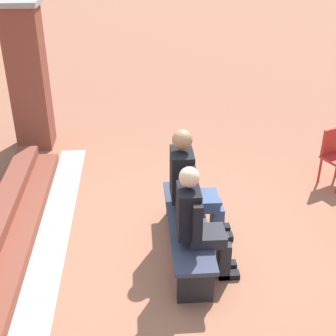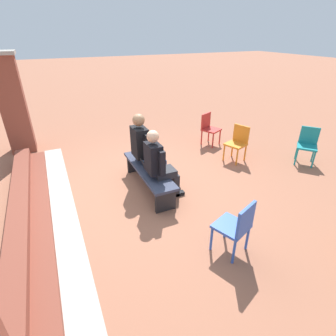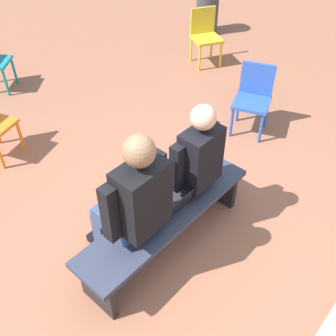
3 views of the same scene
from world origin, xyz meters
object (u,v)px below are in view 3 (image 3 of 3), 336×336
at_px(person_student, 190,163).
at_px(plastic_chair_far_right, 205,33).
at_px(laptop, 174,203).
at_px(litter_bin, 207,9).
at_px(person_adult, 132,202).
at_px(plastic_chair_foreground, 254,95).
at_px(bench, 166,219).

relative_size(person_student, plastic_chair_far_right, 1.60).
xyz_separation_m(laptop, plastic_chair_far_right, (-3.09, -2.06, -0.02)).
height_order(person_student, litter_bin, person_student).
distance_m(laptop, plastic_chair_far_right, 3.71).
height_order(person_adult, plastic_chair_foreground, person_adult).
bearing_deg(litter_bin, person_adult, 30.96).
relative_size(plastic_chair_foreground, litter_bin, 0.98).
distance_m(bench, plastic_chair_foreground, 2.15).
xyz_separation_m(person_adult, laptop, (-0.40, 0.09, -0.26)).
height_order(laptop, plastic_chair_far_right, plastic_chair_far_right).
bearing_deg(plastic_chair_foreground, person_adult, 9.29).
bearing_deg(person_student, plastic_chair_far_right, -144.61).
height_order(person_adult, plastic_chair_far_right, person_adult).
distance_m(bench, litter_bin, 5.00).
distance_m(person_adult, laptop, 0.48).
height_order(person_adult, litter_bin, person_adult).
bearing_deg(plastic_chair_far_right, laptop, 33.73).
xyz_separation_m(person_student, litter_bin, (-3.78, -2.69, -0.28)).
xyz_separation_m(person_adult, plastic_chair_foreground, (-2.40, -0.39, -0.28)).
bearing_deg(person_adult, plastic_chair_foreground, -170.71).
relative_size(person_adult, plastic_chair_foreground, 1.71).
bearing_deg(litter_bin, person_student, 35.45).
relative_size(bench, person_student, 1.34).
bearing_deg(person_adult, litter_bin, -149.04).
bearing_deg(person_student, plastic_chair_foreground, -166.85).
height_order(plastic_chair_foreground, litter_bin, litter_bin).
xyz_separation_m(person_student, laptop, (0.30, 0.08, -0.22)).
xyz_separation_m(person_student, plastic_chair_foreground, (-1.71, -0.40, -0.24)).
height_order(person_student, plastic_chair_foreground, person_student).
height_order(bench, laptop, laptop).
height_order(laptop, litter_bin, litter_bin).
distance_m(person_student, laptop, 0.38).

